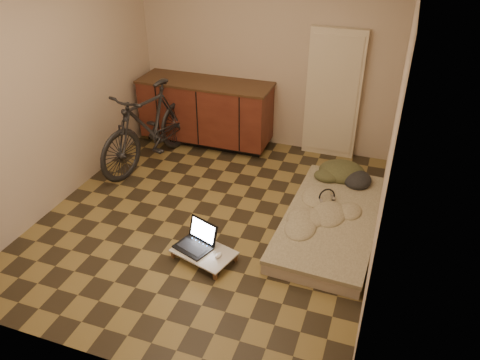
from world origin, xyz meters
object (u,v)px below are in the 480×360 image
(bicycle, at_px, (149,122))
(futon, at_px, (332,221))
(lap_desk, at_px, (204,252))
(laptop, at_px, (197,241))

(bicycle, distance_m, futon, 2.63)
(futon, distance_m, lap_desk, 1.42)
(bicycle, height_order, lap_desk, bicycle)
(lap_desk, distance_m, laptop, 0.13)
(futon, xyz_separation_m, lap_desk, (-1.08, -0.92, 0.00))
(bicycle, height_order, futon, bicycle)
(futon, height_order, laptop, laptop)
(lap_desk, bearing_deg, laptop, 166.84)
(laptop, bearing_deg, bicycle, 150.63)
(lap_desk, bearing_deg, futon, 56.91)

